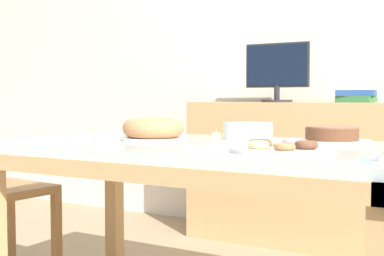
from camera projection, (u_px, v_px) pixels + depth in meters
wall_back at (329, 41)px, 3.54m from camera, size 8.00×0.10×2.60m
dining_table at (203, 167)px, 2.07m from camera, size 1.60×0.89×0.75m
sideboard at (314, 174)px, 3.33m from camera, size 1.59×0.44×0.90m
computer_monitor at (277, 73)px, 3.42m from camera, size 0.42×0.20×0.38m
book_stack at (356, 96)px, 3.18m from camera, size 0.23×0.18×0.07m
cake_chocolate_round at (332, 136)px, 2.07m from camera, size 0.31×0.31×0.06m
cake_golden_bundt at (153, 130)px, 2.21m from camera, size 0.27×0.27×0.09m
pastry_platter at (282, 148)px, 1.73m from camera, size 0.34×0.34×0.04m
plate_stack at (248, 131)px, 2.26m from camera, size 0.21×0.21×0.07m
tealight_centre at (95, 143)px, 1.97m from camera, size 0.04×0.04×0.04m
tealight_near_cakes at (216, 134)px, 2.43m from camera, size 0.04×0.04×0.04m
tealight_left_edge at (66, 137)px, 2.27m from camera, size 0.04×0.04×0.04m
tealight_near_front at (93, 134)px, 2.47m from camera, size 0.04×0.04×0.04m
tealight_right_edge at (384, 158)px, 1.47m from camera, size 0.04×0.04×0.04m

